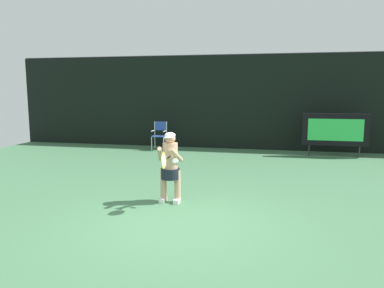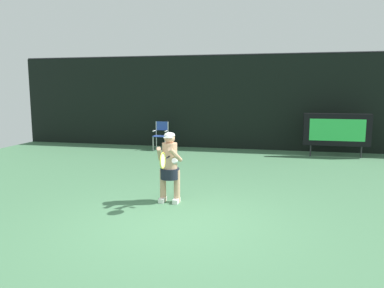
% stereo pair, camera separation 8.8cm
% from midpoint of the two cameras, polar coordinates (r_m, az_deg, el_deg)
% --- Properties ---
extents(ground, '(18.00, 22.00, 0.03)m').
position_cam_midpoint_polar(ground, '(6.46, -2.84, -12.78)').
color(ground, '#43714D').
extents(backdrop_screen, '(18.00, 0.12, 3.66)m').
position_cam_midpoint_polar(backdrop_screen, '(14.59, 6.11, 6.37)').
color(backdrop_screen, black).
rests_on(backdrop_screen, ground).
extents(scoreboard, '(2.20, 0.21, 1.50)m').
position_cam_midpoint_polar(scoreboard, '(13.62, 20.94, 2.07)').
color(scoreboard, black).
rests_on(scoreboard, ground).
extents(umpire_chair, '(0.52, 0.44, 1.08)m').
position_cam_midpoint_polar(umpire_chair, '(14.35, -5.17, 1.57)').
color(umpire_chair, white).
rests_on(umpire_chair, ground).
extents(water_bottle, '(0.07, 0.07, 0.27)m').
position_cam_midpoint_polar(water_bottle, '(14.00, -3.82, -0.64)').
color(water_bottle, blue).
rests_on(water_bottle, ground).
extents(tennis_player, '(0.53, 0.60, 1.46)m').
position_cam_midpoint_polar(tennis_player, '(7.65, -3.70, -3.18)').
color(tennis_player, white).
rests_on(tennis_player, ground).
extents(tennis_racket, '(0.03, 0.60, 0.31)m').
position_cam_midpoint_polar(tennis_racket, '(7.04, -4.69, -2.53)').
color(tennis_racket, black).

